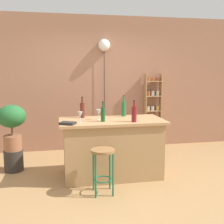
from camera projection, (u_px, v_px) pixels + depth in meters
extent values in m
plane|color=#A37A4C|center=(116.00, 182.00, 4.15)|extent=(12.00, 12.00, 0.00)
cube|color=#9E6B51|center=(97.00, 84.00, 5.84)|extent=(6.40, 0.10, 2.80)
cube|color=#A87F51|center=(112.00, 149.00, 4.38)|extent=(1.50, 0.74, 0.87)
cube|color=tan|center=(112.00, 121.00, 4.31)|extent=(1.63, 0.81, 0.04)
cylinder|color=#196642|center=(96.00, 177.00, 3.61)|extent=(0.02, 0.02, 0.59)
cylinder|color=#196642|center=(113.00, 175.00, 3.66)|extent=(0.02, 0.02, 0.59)
cylinder|color=#196642|center=(93.00, 170.00, 3.84)|extent=(0.02, 0.02, 0.59)
cylinder|color=#196642|center=(110.00, 169.00, 3.89)|extent=(0.02, 0.02, 0.59)
torus|color=#196642|center=(103.00, 179.00, 3.76)|extent=(0.25, 0.25, 0.02)
cylinder|color=olive|center=(103.00, 151.00, 3.70)|extent=(0.33, 0.33, 0.03)
cube|color=#A87F51|center=(145.00, 111.00, 5.98)|extent=(0.02, 0.16, 1.60)
cube|color=#A87F51|center=(160.00, 111.00, 6.04)|extent=(0.02, 0.16, 1.60)
cube|color=#A87F51|center=(152.00, 139.00, 6.10)|extent=(0.33, 0.16, 0.02)
cylinder|color=#994C23|center=(147.00, 137.00, 6.08)|extent=(0.07, 0.07, 0.10)
cylinder|color=beige|center=(152.00, 137.00, 6.09)|extent=(0.07, 0.07, 0.10)
cylinder|color=brown|center=(157.00, 136.00, 6.12)|extent=(0.07, 0.07, 0.10)
cube|color=#A87F51|center=(152.00, 125.00, 6.06)|extent=(0.33, 0.16, 0.02)
cylinder|color=#994C23|center=(147.00, 123.00, 6.03)|extent=(0.06, 0.06, 0.09)
cylinder|color=#4C7033|center=(151.00, 123.00, 6.04)|extent=(0.06, 0.06, 0.09)
cylinder|color=brown|center=(154.00, 123.00, 6.05)|extent=(0.06, 0.06, 0.09)
cylinder|color=#994C23|center=(158.00, 123.00, 6.08)|extent=(0.06, 0.06, 0.09)
cube|color=#A87F51|center=(153.00, 111.00, 6.01)|extent=(0.33, 0.16, 0.02)
cylinder|color=beige|center=(148.00, 108.00, 5.99)|extent=(0.07, 0.07, 0.09)
cylinder|color=silver|center=(153.00, 108.00, 5.99)|extent=(0.07, 0.07, 0.09)
cylinder|color=gold|center=(158.00, 108.00, 6.03)|extent=(0.07, 0.07, 0.09)
cube|color=#A87F51|center=(153.00, 96.00, 5.96)|extent=(0.33, 0.16, 0.02)
cylinder|color=#994C23|center=(148.00, 93.00, 5.93)|extent=(0.07, 0.07, 0.11)
cylinder|color=silver|center=(153.00, 93.00, 5.96)|extent=(0.07, 0.07, 0.11)
cylinder|color=beige|center=(158.00, 93.00, 5.97)|extent=(0.07, 0.07, 0.11)
cube|color=#A87F51|center=(153.00, 81.00, 5.91)|extent=(0.33, 0.16, 0.02)
cylinder|color=#994C23|center=(148.00, 79.00, 5.87)|extent=(0.07, 0.07, 0.07)
cylinder|color=#994C23|center=(153.00, 79.00, 5.90)|extent=(0.07, 0.07, 0.07)
cylinder|color=#994C23|center=(158.00, 79.00, 5.93)|extent=(0.07, 0.07, 0.07)
cylinder|color=#2D2823|center=(14.00, 160.00, 4.62)|extent=(0.31, 0.31, 0.36)
cylinder|color=#935B3D|center=(13.00, 143.00, 4.58)|extent=(0.29, 0.29, 0.25)
cylinder|color=brown|center=(12.00, 131.00, 4.55)|extent=(0.03, 0.03, 0.16)
ellipsoid|color=#23602D|center=(11.00, 116.00, 4.51)|extent=(0.47, 0.42, 0.38)
cylinder|color=#5B2319|center=(82.00, 110.00, 4.47)|extent=(0.07, 0.07, 0.24)
cylinder|color=#5B2319|center=(82.00, 100.00, 4.44)|extent=(0.03, 0.03, 0.09)
cylinder|color=black|center=(82.00, 97.00, 4.44)|extent=(0.03, 0.03, 0.01)
cylinder|color=#194C23|center=(103.00, 115.00, 4.15)|extent=(0.07, 0.07, 0.21)
cylinder|color=#194C23|center=(103.00, 105.00, 4.13)|extent=(0.03, 0.03, 0.08)
cylinder|color=black|center=(103.00, 102.00, 4.12)|extent=(0.03, 0.03, 0.01)
cylinder|color=maroon|center=(134.00, 114.00, 4.11)|extent=(0.08, 0.08, 0.23)
cylinder|color=maroon|center=(134.00, 104.00, 4.09)|extent=(0.03, 0.03, 0.09)
cylinder|color=black|center=(134.00, 101.00, 4.08)|extent=(0.03, 0.03, 0.01)
cylinder|color=#236638|center=(124.00, 109.00, 4.63)|extent=(0.08, 0.08, 0.24)
cylinder|color=#236638|center=(124.00, 99.00, 4.60)|extent=(0.03, 0.03, 0.10)
cylinder|color=black|center=(124.00, 96.00, 4.59)|extent=(0.03, 0.03, 0.01)
cylinder|color=silver|center=(99.00, 120.00, 4.30)|extent=(0.06, 0.06, 0.00)
cylinder|color=silver|center=(99.00, 117.00, 4.29)|extent=(0.01, 0.01, 0.07)
cone|color=silver|center=(99.00, 112.00, 4.28)|extent=(0.07, 0.07, 0.08)
cylinder|color=silver|center=(80.00, 122.00, 4.07)|extent=(0.06, 0.06, 0.00)
cylinder|color=silver|center=(80.00, 120.00, 4.06)|extent=(0.01, 0.01, 0.07)
cone|color=silver|center=(80.00, 115.00, 4.05)|extent=(0.07, 0.07, 0.08)
cube|color=black|center=(68.00, 123.00, 3.93)|extent=(0.26, 0.23, 0.03)
cylinder|color=black|center=(104.00, 98.00, 5.80)|extent=(0.01, 0.01, 2.19)
sphere|color=white|center=(104.00, 45.00, 5.64)|extent=(0.25, 0.25, 0.25)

